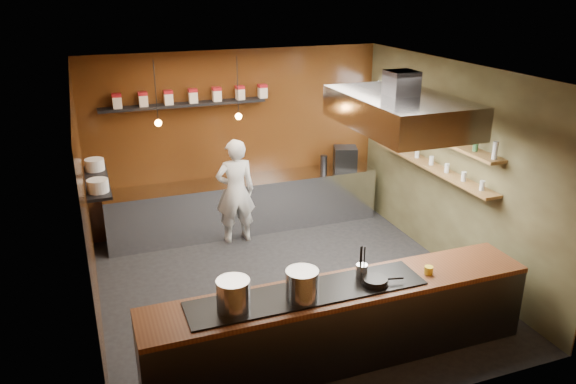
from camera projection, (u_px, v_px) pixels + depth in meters
name	position (u px, v px, depth m)	size (l,w,h in m)	color
floor	(290.00, 290.00, 7.80)	(5.00, 5.00, 0.00)	black
back_wall	(238.00, 140.00, 9.46)	(5.00, 5.00, 0.00)	#38150A
left_wall	(87.00, 215.00, 6.45)	(5.00, 5.00, 0.00)	#38150A
right_wall	(453.00, 168.00, 8.08)	(5.00, 5.00, 0.00)	#413C24
ceiling	(291.00, 72.00, 6.73)	(5.00, 5.00, 0.00)	silver
window_pane	(391.00, 116.00, 9.41)	(1.00, 1.00, 0.00)	white
prep_counter	(245.00, 205.00, 9.54)	(4.60, 0.65, 0.90)	silver
pass_counter	(341.00, 323.00, 6.23)	(4.40, 0.72, 0.94)	#38383D
tin_shelf	(184.00, 105.00, 8.79)	(2.60, 0.26, 0.04)	black
plate_shelf	(97.00, 182.00, 7.36)	(0.30, 1.40, 0.04)	black
bottle_shelf_upper	(434.00, 135.00, 8.14)	(0.26, 2.80, 0.04)	olive
bottle_shelf_lower	(431.00, 166.00, 8.31)	(0.26, 2.80, 0.04)	olive
extractor_hood	(399.00, 111.00, 6.98)	(1.20, 2.00, 0.72)	#38383D
pendant_left	(158.00, 119.00, 8.07)	(0.10, 0.10, 0.95)	black
pendant_right	(238.00, 113.00, 8.46)	(0.10, 0.10, 0.95)	black
storage_tins	(193.00, 96.00, 8.80)	(2.43, 0.13, 0.22)	beige
plate_stacks	(96.00, 175.00, 7.33)	(0.26, 1.16, 0.16)	white
bottles	(435.00, 126.00, 8.09)	(0.06, 2.66, 0.24)	silver
wine_glasses	(431.00, 161.00, 8.28)	(0.07, 2.37, 0.13)	silver
stockpot_large	(233.00, 295.00, 5.56)	(0.34, 0.34, 0.33)	silver
stockpot_small	(302.00, 285.00, 5.76)	(0.34, 0.34, 0.32)	#B3B6BA
utensil_crock	(362.00, 271.00, 6.19)	(0.13, 0.13, 0.16)	silver
frying_pan	(375.00, 281.00, 6.07)	(0.46, 0.29, 0.07)	black
butter_jar	(429.00, 270.00, 6.33)	(0.10, 0.10, 0.09)	yellow
espresso_machine	(345.00, 158.00, 9.88)	(0.39, 0.37, 0.39)	black
chef	(236.00, 191.00, 8.97)	(0.63, 0.41, 1.73)	silver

